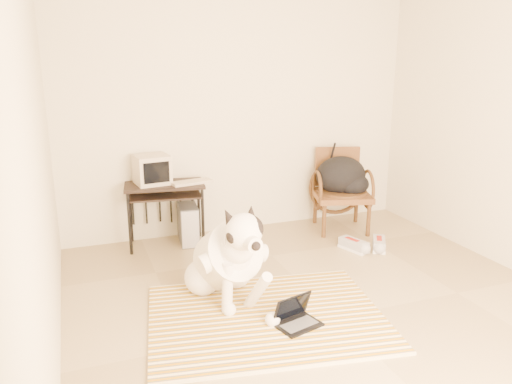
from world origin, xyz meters
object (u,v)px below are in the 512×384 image
crt_monitor (152,170)px  dog (228,259)px  computer_desk (165,193)px  pc_tower (188,223)px  rattan_chair (341,190)px  backpack (343,177)px  laptop (296,317)px

crt_monitor → dog: bearing=-76.7°
computer_desk → pc_tower: (0.23, 0.02, -0.37)m
computer_desk → rattan_chair: 2.01m
dog → crt_monitor: (-0.35, 1.47, 0.46)m
rattan_chair → crt_monitor: bearing=174.3°
backpack → crt_monitor: bearing=173.5°
laptop → backpack: bearing=51.8°
laptop → backpack: size_ratio=0.63×
pc_tower → laptop: bearing=-80.2°
dog → pc_tower: size_ratio=2.62×
rattan_chair → backpack: bearing=-84.6°
dog → backpack: 2.17m
pc_tower → rattan_chair: bearing=-5.5°
crt_monitor → backpack: (2.11, -0.24, -0.20)m
dog → computer_desk: (-0.24, 1.41, 0.22)m
computer_desk → rattan_chair: bearing=-4.3°
crt_monitor → rattan_chair: 2.15m
computer_desk → pc_tower: bearing=4.7°
laptop → computer_desk: 2.14m
crt_monitor → pc_tower: crt_monitor is taller
laptop → computer_desk: bearing=106.3°
pc_tower → rattan_chair: (1.77, -0.17, 0.25)m
dog → pc_tower: 1.44m
computer_desk → crt_monitor: size_ratio=2.32×
pc_tower → rattan_chair: 1.79m
rattan_chair → backpack: (0.00, -0.03, 0.16)m
backpack → pc_tower: bearing=173.5°
dog → computer_desk: bearing=99.5°
backpack → laptop: bearing=-128.2°
dog → laptop: dog is taller
dog → laptop: (0.34, -0.58, -0.29)m
computer_desk → backpack: (2.00, -0.18, 0.04)m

